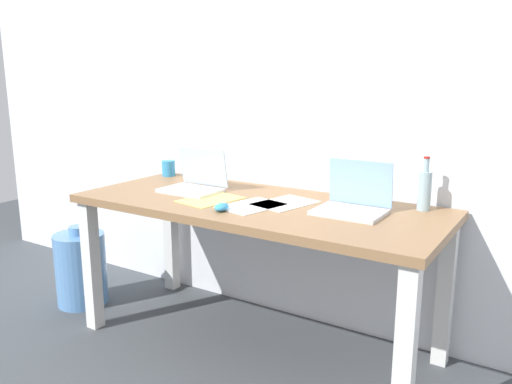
# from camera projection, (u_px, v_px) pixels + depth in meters

# --- Properties ---
(ground_plane) EXTENTS (8.00, 8.00, 0.00)m
(ground_plane) POSITION_uv_depth(u_px,v_px,m) (256.00, 343.00, 2.65)
(ground_plane) COLOR #42474C
(back_wall) EXTENTS (5.20, 0.08, 2.60)m
(back_wall) POSITION_uv_depth(u_px,v_px,m) (300.00, 86.00, 2.73)
(back_wall) COLOR white
(back_wall) RESTS_ON ground
(desk) EXTENTS (1.82, 0.76, 0.75)m
(desk) POSITION_uv_depth(u_px,v_px,m) (256.00, 221.00, 2.51)
(desk) COLOR olive
(desk) RESTS_ON ground
(laptop_left) EXTENTS (0.31, 0.25, 0.22)m
(laptop_left) POSITION_uv_depth(u_px,v_px,m) (195.00, 182.00, 2.72)
(laptop_left) COLOR silver
(laptop_left) RESTS_ON desk
(laptop_right) EXTENTS (0.30, 0.25, 0.23)m
(laptop_right) POSITION_uv_depth(u_px,v_px,m) (353.00, 202.00, 2.29)
(laptop_right) COLOR silver
(laptop_right) RESTS_ON desk
(beer_bottle) EXTENTS (0.06, 0.06, 0.25)m
(beer_bottle) POSITION_uv_depth(u_px,v_px,m) (425.00, 189.00, 2.32)
(beer_bottle) COLOR #99B7C1
(beer_bottle) RESTS_ON desk
(computer_mouse) EXTENTS (0.09, 0.11, 0.03)m
(computer_mouse) POSITION_uv_depth(u_px,v_px,m) (222.00, 207.00, 2.32)
(computer_mouse) COLOR #338CC6
(computer_mouse) RESTS_ON desk
(coffee_mug) EXTENTS (0.08, 0.08, 0.09)m
(coffee_mug) POSITION_uv_depth(u_px,v_px,m) (169.00, 168.00, 3.14)
(coffee_mug) COLOR #338CC6
(coffee_mug) RESTS_ON desk
(paper_sheet_near_back) EXTENTS (0.27, 0.34, 0.00)m
(paper_sheet_near_back) POSITION_uv_depth(u_px,v_px,m) (285.00, 203.00, 2.46)
(paper_sheet_near_back) COLOR white
(paper_sheet_near_back) RESTS_ON desk
(paper_yellow_folder) EXTENTS (0.26, 0.33, 0.00)m
(paper_yellow_folder) POSITION_uv_depth(u_px,v_px,m) (211.00, 199.00, 2.53)
(paper_yellow_folder) COLOR #F4E06B
(paper_yellow_folder) RESTS_ON desk
(paper_sheet_center) EXTENTS (0.27, 0.34, 0.00)m
(paper_sheet_center) POSITION_uv_depth(u_px,v_px,m) (252.00, 206.00, 2.41)
(paper_sheet_center) COLOR white
(paper_sheet_center) RESTS_ON desk
(water_cooler_jug) EXTENTS (0.30, 0.30, 0.48)m
(water_cooler_jug) POSITION_uv_depth(u_px,v_px,m) (81.00, 268.00, 3.09)
(water_cooler_jug) COLOR #598CC6
(water_cooler_jug) RESTS_ON ground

